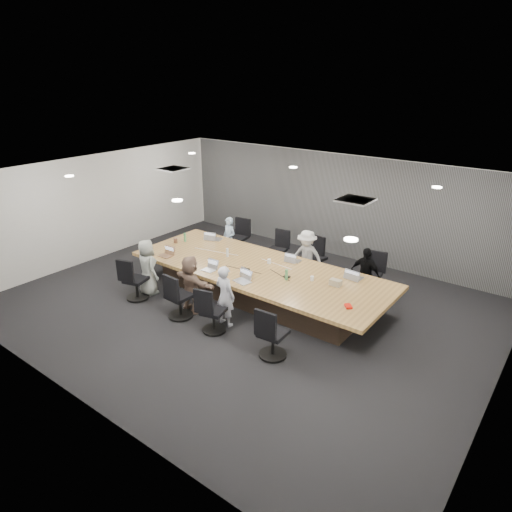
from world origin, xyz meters
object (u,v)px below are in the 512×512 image
Objects in this scene: laptop_2 at (294,261)px; bottle_green_left at (185,237)px; laptop_3 at (354,277)px; person_3 at (365,274)px; bottle_green_right at (286,275)px; canvas_bag at (336,283)px; chair_5 at (180,300)px; chair_2 at (313,261)px; person_0 at (229,239)px; chair_4 at (136,283)px; laptop_5 at (209,270)px; conference_table at (259,281)px; person_5 at (191,284)px; person_2 at (306,257)px; bottle_clear at (227,253)px; stapler at (247,269)px; chair_6 at (214,315)px; laptop_6 at (242,281)px; person_6 at (225,296)px; laptop_0 at (215,239)px; mug_brown at (176,240)px; person_4 at (147,267)px; chair_3 at (371,278)px; laptop_4 at (165,256)px; snack_packet at (348,306)px; chair_0 at (237,241)px.

bottle_green_left is (-2.94, -0.58, 0.10)m from laptop_2.
laptop_3 is at bearing 7.48° from bottle_green_left.
bottle_green_right is (-1.09, -1.51, 0.23)m from person_3.
chair_5 is at bearing -143.32° from canvas_bag.
person_0 is (-2.43, -0.35, 0.16)m from chair_2.
chair_4 is 3.50× the size of bottle_green_left.
conference_table is at bearing 44.05° from laptop_5.
conference_table is 1.57m from person_5.
person_2 reaches higher than chair_2.
stapler is at bearing -22.94° from bottle_clear.
laptop_6 is (0.00, 0.90, 0.38)m from chair_6.
person_5 is 0.99× the size of person_6.
laptop_3 is (0.00, -0.55, 0.13)m from person_3.
stapler reaches higher than laptop_6.
person_5 is (-1.19, -3.05, 0.19)m from chair_2.
laptop_0 is 1.02m from mug_brown.
person_4 is at bearing -129.65° from bottle_clear.
chair_3 reaches higher than laptop_0.
chair_4 is 2.19× the size of laptop_3.
conference_table is at bearing -173.27° from canvas_bag.
person_2 reaches higher than laptop_4.
chair_5 is 3.30m from person_0.
laptop_5 is at bearing -158.49° from bottle_green_right.
laptop_3 is at bearing 18.98° from laptop_4.
laptop_4 is 3.07m from bottle_green_right.
person_2 is 3.36m from laptop_4.
laptop_2 is at bearing -96.93° from person_2.
laptop_6 is (-1.76, -2.15, 0.13)m from person_3.
snack_packet is at bearing 24.13° from chair_5.
bottle_green_left is at bearing 173.58° from bottle_green_right.
laptop_3 is at bearing -83.90° from person_3.
conference_table is 35.01× the size of snack_packet.
laptop_3 is at bearing 175.03° from laptop_2.
chair_0 is at bearing 139.76° from conference_table.
person_3 is 5.60× the size of bottle_green_left.
laptop_4 is (-0.15, -1.60, 0.00)m from laptop_0.
chair_5 is at bearing 102.29° from chair_0.
stapler reaches higher than laptop_0.
mug_brown is at bearing -163.31° from person_2.
person_4 is at bearing -76.99° from bottle_green_left.
person_4 is (-2.58, -2.15, -0.10)m from laptop_2.
chair_0 is at bearing 108.82° from chair_6.
person_3 is 4.78m from mug_brown.
chair_0 is at bearing 71.01° from bottle_green_left.
conference_table is 0.89m from laptop_6.
conference_table is 29.56× the size of bottle_clear.
chair_6 is at bearing -15.30° from chair_4.
chair_5 is 3.44m from snack_packet.
chair_0 is 3.06m from person_4.
person_5 is at bearing 105.88° from laptop_0.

